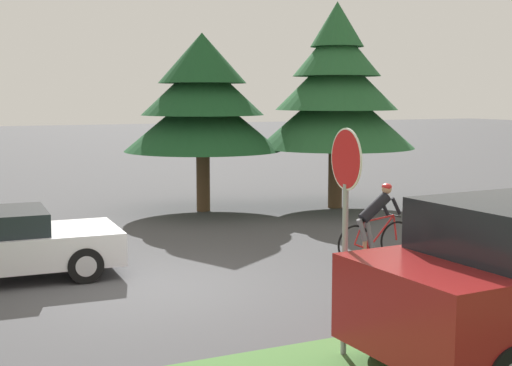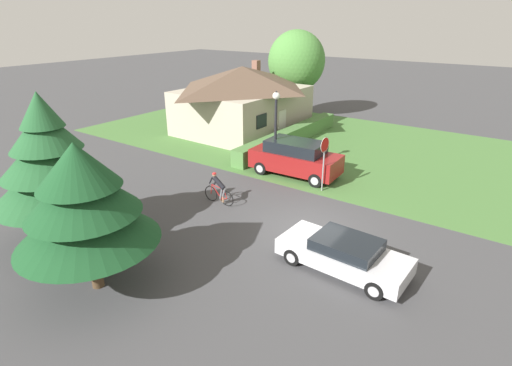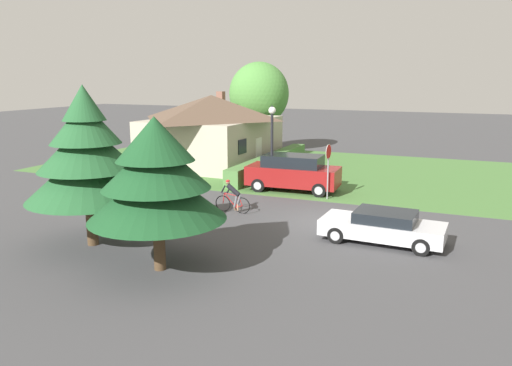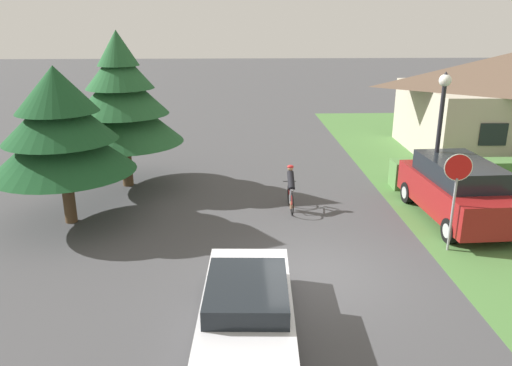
{
  "view_description": "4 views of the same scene",
  "coord_description": "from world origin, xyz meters",
  "px_view_note": "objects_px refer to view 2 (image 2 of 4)",
  "views": [
    {
      "loc": [
        10.96,
        -3.25,
        3.12
      ],
      "look_at": [
        0.1,
        1.9,
        1.66
      ],
      "focal_mm": 50.0,
      "sensor_mm": 36.0,
      "label": 1
    },
    {
      "loc": [
        -12.93,
        -6.51,
        8.04
      ],
      "look_at": [
        -0.32,
        2.37,
        1.59
      ],
      "focal_mm": 28.0,
      "sensor_mm": 36.0,
      "label": 2
    },
    {
      "loc": [
        -19.7,
        -4.87,
        5.99
      ],
      "look_at": [
        -1.4,
        2.91,
        1.73
      ],
      "focal_mm": 35.0,
      "sensor_mm": 36.0,
      "label": 3
    },
    {
      "loc": [
        -1.94,
        -11.02,
        6.12
      ],
      "look_at": [
        -1.4,
        2.77,
        1.54
      ],
      "focal_mm": 35.0,
      "sensor_mm": 36.0,
      "label": 4
    }
  ],
  "objects_px": {
    "parked_suv_right": "(295,158)",
    "street_lamp": "(276,119)",
    "cyclist": "(219,189)",
    "conifer_tall_near": "(83,201)",
    "stop_sign": "(324,153)",
    "sedan_left_lane": "(344,254)",
    "cottage_house": "(243,98)",
    "conifer_tall_far": "(50,161)",
    "deciduous_tree_right": "(296,61)"
  },
  "relations": [
    {
      "from": "cottage_house",
      "to": "parked_suv_right",
      "type": "bearing_deg",
      "value": -125.02
    },
    {
      "from": "street_lamp",
      "to": "sedan_left_lane",
      "type": "bearing_deg",
      "value": -132.97
    },
    {
      "from": "conifer_tall_far",
      "to": "cottage_house",
      "type": "bearing_deg",
      "value": 13.48
    },
    {
      "from": "parked_suv_right",
      "to": "conifer_tall_near",
      "type": "relative_size",
      "value": 1.01
    },
    {
      "from": "cottage_house",
      "to": "sedan_left_lane",
      "type": "height_order",
      "value": "cottage_house"
    },
    {
      "from": "cyclist",
      "to": "cottage_house",
      "type": "bearing_deg",
      "value": -57.95
    },
    {
      "from": "sedan_left_lane",
      "to": "stop_sign",
      "type": "bearing_deg",
      "value": -54.83
    },
    {
      "from": "cottage_house",
      "to": "conifer_tall_far",
      "type": "distance_m",
      "value": 17.39
    },
    {
      "from": "cyclist",
      "to": "deciduous_tree_right",
      "type": "bearing_deg",
      "value": -70.91
    },
    {
      "from": "cottage_house",
      "to": "conifer_tall_far",
      "type": "xyz_separation_m",
      "value": [
        -16.9,
        -4.05,
        0.8
      ]
    },
    {
      "from": "cyclist",
      "to": "parked_suv_right",
      "type": "relative_size",
      "value": 0.35
    },
    {
      "from": "sedan_left_lane",
      "to": "stop_sign",
      "type": "xyz_separation_m",
      "value": [
        5.64,
        3.59,
        1.36
      ]
    },
    {
      "from": "cyclist",
      "to": "conifer_tall_near",
      "type": "height_order",
      "value": "conifer_tall_near"
    },
    {
      "from": "cottage_house",
      "to": "street_lamp",
      "type": "bearing_deg",
      "value": -130.71
    },
    {
      "from": "parked_suv_right",
      "to": "conifer_tall_far",
      "type": "height_order",
      "value": "conifer_tall_far"
    },
    {
      "from": "sedan_left_lane",
      "to": "street_lamp",
      "type": "height_order",
      "value": "street_lamp"
    },
    {
      "from": "deciduous_tree_right",
      "to": "sedan_left_lane",
      "type": "bearing_deg",
      "value": -145.81
    },
    {
      "from": "parked_suv_right",
      "to": "conifer_tall_far",
      "type": "xyz_separation_m",
      "value": [
        -11.07,
        3.87,
        2.26
      ]
    },
    {
      "from": "street_lamp",
      "to": "deciduous_tree_right",
      "type": "xyz_separation_m",
      "value": [
        12.45,
        5.94,
        1.58
      ]
    },
    {
      "from": "cottage_house",
      "to": "deciduous_tree_right",
      "type": "xyz_separation_m",
      "value": [
        6.28,
        -0.9,
        2.18
      ]
    },
    {
      "from": "stop_sign",
      "to": "conifer_tall_far",
      "type": "height_order",
      "value": "conifer_tall_far"
    },
    {
      "from": "sedan_left_lane",
      "to": "deciduous_tree_right",
      "type": "relative_size",
      "value": 0.63
    },
    {
      "from": "parked_suv_right",
      "to": "street_lamp",
      "type": "distance_m",
      "value": 2.35
    },
    {
      "from": "stop_sign",
      "to": "cyclist",
      "type": "bearing_deg",
      "value": -34.52
    },
    {
      "from": "deciduous_tree_right",
      "to": "parked_suv_right",
      "type": "bearing_deg",
      "value": -149.88
    },
    {
      "from": "stop_sign",
      "to": "street_lamp",
      "type": "distance_m",
      "value": 3.52
    },
    {
      "from": "cottage_house",
      "to": "parked_suv_right",
      "type": "height_order",
      "value": "cottage_house"
    },
    {
      "from": "street_lamp",
      "to": "cottage_house",
      "type": "bearing_deg",
      "value": 47.97
    },
    {
      "from": "sedan_left_lane",
      "to": "parked_suv_right",
      "type": "relative_size",
      "value": 0.91
    },
    {
      "from": "parked_suv_right",
      "to": "street_lamp",
      "type": "bearing_deg",
      "value": 14.72
    },
    {
      "from": "stop_sign",
      "to": "street_lamp",
      "type": "xyz_separation_m",
      "value": [
        0.74,
        3.26,
        1.09
      ]
    },
    {
      "from": "sedan_left_lane",
      "to": "conifer_tall_far",
      "type": "xyz_separation_m",
      "value": [
        -4.35,
        9.64,
        2.66
      ]
    },
    {
      "from": "cottage_house",
      "to": "stop_sign",
      "type": "height_order",
      "value": "cottage_house"
    },
    {
      "from": "sedan_left_lane",
      "to": "conifer_tall_near",
      "type": "height_order",
      "value": "conifer_tall_near"
    },
    {
      "from": "sedan_left_lane",
      "to": "conifer_tall_near",
      "type": "relative_size",
      "value": 0.93
    },
    {
      "from": "cottage_house",
      "to": "street_lamp",
      "type": "distance_m",
      "value": 9.22
    },
    {
      "from": "cyclist",
      "to": "parked_suv_right",
      "type": "xyz_separation_m",
      "value": [
        5.11,
        -1.1,
        0.29
      ]
    },
    {
      "from": "conifer_tall_near",
      "to": "conifer_tall_far",
      "type": "distance_m",
      "value": 3.74
    },
    {
      "from": "cottage_house",
      "to": "cyclist",
      "type": "bearing_deg",
      "value": -146.73
    },
    {
      "from": "deciduous_tree_right",
      "to": "stop_sign",
      "type": "bearing_deg",
      "value": -145.11
    },
    {
      "from": "parked_suv_right",
      "to": "stop_sign",
      "type": "height_order",
      "value": "stop_sign"
    },
    {
      "from": "stop_sign",
      "to": "conifer_tall_near",
      "type": "height_order",
      "value": "conifer_tall_near"
    },
    {
      "from": "sedan_left_lane",
      "to": "conifer_tall_near",
      "type": "bearing_deg",
      "value": 44.45
    },
    {
      "from": "street_lamp",
      "to": "conifer_tall_near",
      "type": "bearing_deg",
      "value": -176.13
    },
    {
      "from": "cottage_house",
      "to": "parked_suv_right",
      "type": "xyz_separation_m",
      "value": [
        -5.83,
        -7.92,
        -1.46
      ]
    },
    {
      "from": "parked_suv_right",
      "to": "street_lamp",
      "type": "relative_size",
      "value": 1.08
    },
    {
      "from": "parked_suv_right",
      "to": "conifer_tall_near",
      "type": "bearing_deg",
      "value": 86.16
    },
    {
      "from": "cottage_house",
      "to": "deciduous_tree_right",
      "type": "relative_size",
      "value": 1.37
    },
    {
      "from": "parked_suv_right",
      "to": "deciduous_tree_right",
      "type": "distance_m",
      "value": 14.47
    },
    {
      "from": "cyclist",
      "to": "conifer_tall_far",
      "type": "height_order",
      "value": "conifer_tall_far"
    }
  ]
}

